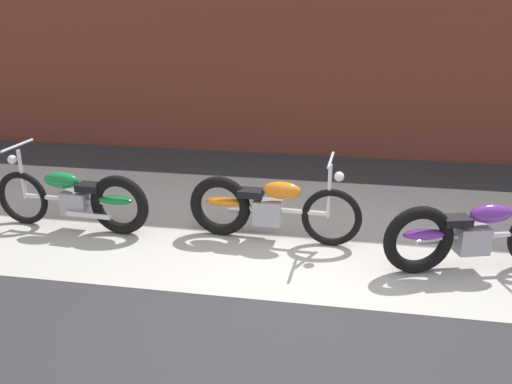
{
  "coord_description": "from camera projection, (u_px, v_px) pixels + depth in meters",
  "views": [
    {
      "loc": [
        0.48,
        -4.24,
        2.66
      ],
      "look_at": [
        -0.42,
        0.87,
        0.75
      ],
      "focal_mm": 37.16,
      "sensor_mm": 36.0,
      "label": 1
    }
  ],
  "objects": [
    {
      "name": "motorcycle_orange",
      "position": [
        261.0,
        207.0,
        6.08
      ],
      "size": [
        2.01,
        0.58,
        1.03
      ],
      "rotation": [
        0.0,
        0.0,
        -0.05
      ],
      "color": "black",
      "rests_on": "ground"
    },
    {
      "name": "motorcycle_green",
      "position": [
        81.0,
        199.0,
        6.32
      ],
      "size": [
        2.01,
        0.58,
        1.03
      ],
      "rotation": [
        0.0,
        0.0,
        3.08
      ],
      "color": "black",
      "rests_on": "ground"
    },
    {
      "name": "motorcycle_purple",
      "position": [
        465.0,
        235.0,
        5.37
      ],
      "size": [
        1.95,
        0.8,
        1.03
      ],
      "rotation": [
        0.0,
        0.0,
        0.29
      ],
      "color": "black",
      "rests_on": "ground"
    },
    {
      "name": "sidewalk_slab",
      "position": [
        301.0,
        227.0,
        6.53
      ],
      "size": [
        36.0,
        3.5,
        0.01
      ],
      "primitive_type": "cube",
      "color": "#B2ADA3",
      "rests_on": "ground"
    },
    {
      "name": "ground_plane",
      "position": [
        284.0,
        302.0,
        4.91
      ],
      "size": [
        80.0,
        80.0,
        0.0
      ],
      "primitive_type": "plane",
      "color": "#2D2D30"
    }
  ]
}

